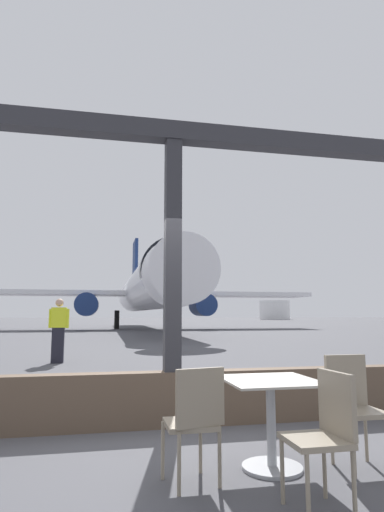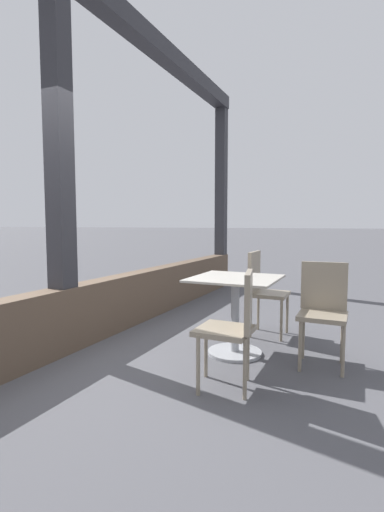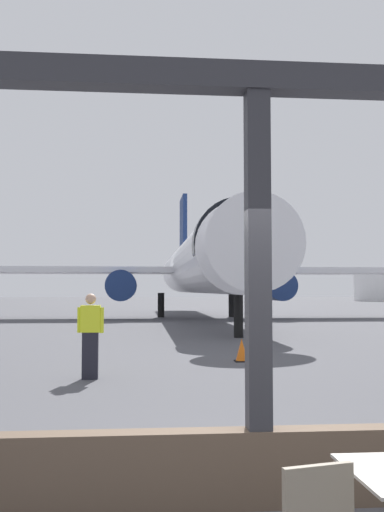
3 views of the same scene
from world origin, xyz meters
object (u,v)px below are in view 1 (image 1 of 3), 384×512
object	(u,v)px
dining_table	(271,416)
fuel_storage_tank	(274,310)
airplane	(147,290)
ground_crew_worker	(58,329)
cafe_chair_window_right	(353,400)
cafe_chair_aisle_left	(325,427)
cafe_chair_window_left	(195,415)
traffic_cone	(173,344)

from	to	relation	value
dining_table	fuel_storage_tank	bearing A→B (deg)	67.33
airplane	ground_crew_worker	bearing A→B (deg)	-101.32
dining_table	ground_crew_worker	world-z (taller)	ground_crew_worker
ground_crew_worker	airplane	bearing A→B (deg)	78.68
airplane	ground_crew_worker	world-z (taller)	airplane
cafe_chair_window_right	cafe_chair_aisle_left	bearing A→B (deg)	-132.78
airplane	fuel_storage_tank	size ratio (longest dim) A/B	4.90
cafe_chair_window_left	fuel_storage_tank	bearing A→B (deg)	67.00
cafe_chair_aisle_left	ground_crew_worker	size ratio (longest dim) A/B	0.53
dining_table	cafe_chair_aisle_left	xyz separation A→B (m)	(0.08, -0.79, 0.10)
fuel_storage_tank	cafe_chair_window_left	bearing A→B (deg)	-113.00
traffic_cone	fuel_storage_tank	bearing A→B (deg)	65.09
dining_table	fuel_storage_tank	world-z (taller)	fuel_storage_tank
cafe_chair_window_left	cafe_chair_window_right	distance (m)	1.49
cafe_chair_aisle_left	ground_crew_worker	distance (m)	9.82
ground_crew_worker	cafe_chair_aisle_left	bearing A→B (deg)	-73.74
dining_table	cafe_chair_window_left	world-z (taller)	cafe_chair_window_left
airplane	ground_crew_worker	distance (m)	24.30
traffic_cone	cafe_chair_window_left	bearing A→B (deg)	-98.21
cafe_chair_window_left	dining_table	bearing A→B (deg)	18.28
cafe_chair_window_right	traffic_cone	bearing A→B (deg)	89.13
fuel_storage_tank	cafe_chair_aisle_left	bearing A→B (deg)	-112.45
cafe_chair_aisle_left	traffic_cone	distance (m)	12.02
cafe_chair_window_left	fuel_storage_tank	xyz separation A→B (m)	(38.92, 91.68, 1.69)
cafe_chair_window_right	traffic_cone	size ratio (longest dim) A/B	1.63
airplane	traffic_cone	world-z (taller)	airplane
ground_crew_worker	cafe_chair_window_left	bearing A→B (deg)	-77.69
cafe_chair_aisle_left	fuel_storage_tank	size ratio (longest dim) A/B	0.13
cafe_chair_window_right	airplane	size ratio (longest dim) A/B	0.03
ground_crew_worker	fuel_storage_tank	bearing A→B (deg)	63.74
airplane	fuel_storage_tank	xyz separation A→B (m)	(36.11, 59.11, -1.15)
cafe_chair_aisle_left	cafe_chair_window_left	bearing A→B (deg)	145.85
cafe_chair_window_right	traffic_cone	distance (m)	11.27
cafe_chair_window_left	ground_crew_worker	size ratio (longest dim) A/B	0.52
cafe_chair_window_left	ground_crew_worker	distance (m)	9.09
dining_table	cafe_chair_aisle_left	bearing A→B (deg)	-83.98
ground_crew_worker	traffic_cone	world-z (taller)	ground_crew_worker
dining_table	traffic_cone	distance (m)	11.23
cafe_chair_aisle_left	traffic_cone	world-z (taller)	cafe_chair_aisle_left
cafe_chair_window_left	ground_crew_worker	world-z (taller)	ground_crew_worker
cafe_chair_aisle_left	fuel_storage_tank	distance (m)	99.81
cafe_chair_window_left	airplane	size ratio (longest dim) A/B	0.03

